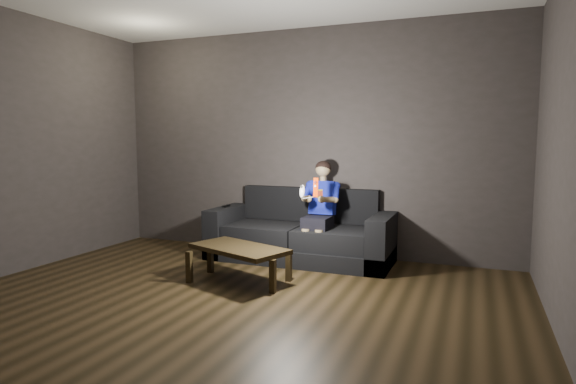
% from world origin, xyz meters
% --- Properties ---
extents(floor, '(5.00, 5.00, 0.00)m').
position_xyz_m(floor, '(0.00, 0.00, 0.00)').
color(floor, black).
rests_on(floor, ground).
extents(back_wall, '(5.00, 0.04, 2.70)m').
position_xyz_m(back_wall, '(0.00, 2.50, 1.35)').
color(back_wall, '#36312F').
rests_on(back_wall, ground).
extents(sofa, '(2.10, 0.91, 0.81)m').
position_xyz_m(sofa, '(0.08, 2.18, 0.26)').
color(sofa, black).
rests_on(sofa, floor).
extents(child, '(0.43, 0.52, 1.05)m').
position_xyz_m(child, '(0.32, 2.12, 0.68)').
color(child, black).
rests_on(child, sofa).
extents(wii_remote_red, '(0.06, 0.08, 0.20)m').
position_xyz_m(wii_remote_red, '(0.40, 1.71, 0.89)').
color(wii_remote_red, '#EE3600').
rests_on(wii_remote_red, child).
extents(nunchuk_white, '(0.06, 0.09, 0.15)m').
position_xyz_m(nunchuk_white, '(0.24, 1.72, 0.84)').
color(nunchuk_white, white).
rests_on(nunchuk_white, child).
extents(wii_remote_black, '(0.04, 0.15, 0.03)m').
position_xyz_m(wii_remote_black, '(-0.87, 2.10, 0.59)').
color(wii_remote_black, black).
rests_on(wii_remote_black, sofa).
extents(coffee_table, '(1.08, 0.79, 0.35)m').
position_xyz_m(coffee_table, '(-0.18, 1.08, 0.31)').
color(coffee_table, black).
rests_on(coffee_table, floor).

